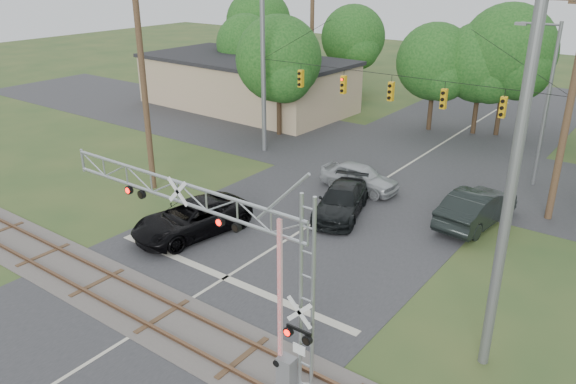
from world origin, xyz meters
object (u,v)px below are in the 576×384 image
Objects in this scene: car_dark at (341,201)px; streetlight at (545,97)px; traffic_signal_span at (406,89)px; commercial_building at (246,82)px; crossing_gantry at (224,250)px; pickup_black at (192,218)px; sedan_silver at (359,177)px.

car_dark is 13.37m from streetlight.
traffic_signal_span reaches higher than commercial_building.
crossing_gantry reaches higher than pickup_black.
commercial_building is (-14.76, 21.40, 1.42)m from pickup_black.
traffic_signal_span is 3.61× the size of car_dark.
car_dark is (-3.17, 12.31, -3.47)m from crossing_gantry.
traffic_signal_span is 14.20m from pickup_black.
traffic_signal_span reaches higher than car_dark.
pickup_black is 10.56m from sedan_silver.
crossing_gantry is 35.61m from commercial_building.
pickup_black is at bearing 142.50° from crossing_gantry.
commercial_building reaches higher than sedan_silver.
sedan_silver is at bearing 87.29° from car_dark.
streetlight reaches higher than crossing_gantry.
pickup_black is at bearing 161.23° from sedan_silver.
crossing_gantry reaches higher than car_dark.
commercial_building is (-19.45, 15.12, 1.47)m from car_dark.
pickup_black is 1.27× the size of sedan_silver.
traffic_signal_span is at bearing -145.01° from streetlight.
traffic_signal_span is at bearing 68.50° from car_dark.
streetlight is at bearing -46.53° from sedan_silver.
crossing_gantry is at bearing -48.59° from commercial_building.
commercial_building is at bearing 124.35° from car_dark.
crossing_gantry is 10.48m from pickup_black.
pickup_black is 0.31× the size of commercial_building.
streetlight reaches higher than car_dark.
pickup_black is 20.89m from streetlight.
streetlight is (3.67, 22.87, 1.05)m from crossing_gantry.
commercial_building is at bearing 129.52° from crossing_gantry.
pickup_black is 1.12× the size of car_dark.
car_dark is at bearing -122.93° from streetlight.
crossing_gantry is at bearing -26.66° from pickup_black.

